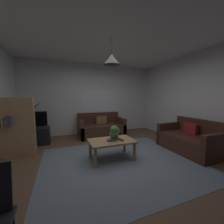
{
  "coord_description": "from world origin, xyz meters",
  "views": [
    {
      "loc": [
        -1.19,
        -2.81,
        1.41
      ],
      "look_at": [
        0.0,
        0.3,
        1.05
      ],
      "focal_mm": 22.06,
      "sensor_mm": 36.0,
      "label": 1
    }
  ],
  "objects": [
    {
      "name": "potted_plant_on_table",
      "position": [
        -0.06,
        -0.01,
        0.62
      ],
      "size": [
        0.25,
        0.23,
        0.34
      ],
      "color": "#4C4C51",
      "rests_on": "coffee_table"
    },
    {
      "name": "book_on_table_1",
      "position": [
        -0.17,
        -0.05,
        0.48
      ],
      "size": [
        0.14,
        0.12,
        0.03
      ],
      "primitive_type": "cube",
      "rotation": [
        0.0,
        0.0,
        -0.28
      ],
      "color": "#72387F",
      "rests_on": "coffee_table"
    },
    {
      "name": "tv",
      "position": [
        -1.94,
        1.71,
        0.75
      ],
      "size": [
        0.79,
        0.16,
        0.49
      ],
      "color": "black",
      "rests_on": "tv_stand"
    },
    {
      "name": "coffee_table",
      "position": [
        -0.11,
        0.01,
        0.37
      ],
      "size": [
        1.01,
        0.62,
        0.44
      ],
      "color": "#A87F56",
      "rests_on": "ground"
    },
    {
      "name": "window_pane",
      "position": [
        0.31,
        2.48,
        1.14
      ],
      "size": [
        1.36,
        0.01,
        1.1
      ],
      "primitive_type": "cube",
      "color": "white"
    },
    {
      "name": "ceiling",
      "position": [
        0.0,
        0.0,
        2.69
      ],
      "size": [
        4.98,
        4.97,
        0.02
      ],
      "primitive_type": "cube",
      "color": "white"
    },
    {
      "name": "pendant_lamp",
      "position": [
        -0.11,
        0.01,
        2.21
      ],
      "size": [
        0.34,
        0.34,
        0.58
      ],
      "color": "black"
    },
    {
      "name": "couch_right_side",
      "position": [
        1.98,
        -0.27,
        0.27
      ],
      "size": [
        0.9,
        1.49,
        0.82
      ],
      "rotation": [
        0.0,
        0.0,
        -1.57
      ],
      "color": "#47281E",
      "rests_on": "ground"
    },
    {
      "name": "couch_under_window",
      "position": [
        0.21,
        1.97,
        0.27
      ],
      "size": [
        1.61,
        0.9,
        0.82
      ],
      "color": "#47281E",
      "rests_on": "ground"
    },
    {
      "name": "wall_right",
      "position": [
        2.52,
        0.0,
        1.34
      ],
      "size": [
        0.06,
        4.97,
        2.68
      ],
      "primitive_type": "cube",
      "color": "silver",
      "rests_on": "ground"
    },
    {
      "name": "floor",
      "position": [
        0.0,
        0.0,
        -0.01
      ],
      "size": [
        4.98,
        4.97,
        0.02
      ],
      "primitive_type": "cube",
      "color": "brown",
      "rests_on": "ground"
    },
    {
      "name": "potted_palm_corner",
      "position": [
        -2.09,
        2.15,
        0.57
      ],
      "size": [
        0.84,
        0.93,
        1.3
      ],
      "color": "beige",
      "rests_on": "ground"
    },
    {
      "name": "wall_back",
      "position": [
        0.0,
        2.51,
        1.34
      ],
      "size": [
        5.1,
        0.06,
        2.68
      ],
      "primitive_type": "cube",
      "color": "silver",
      "rests_on": "ground"
    },
    {
      "name": "book_on_table_0",
      "position": [
        -0.17,
        -0.04,
        0.46
      ],
      "size": [
        0.14,
        0.12,
        0.03
      ],
      "primitive_type": "cube",
      "rotation": [
        0.0,
        0.0,
        0.05
      ],
      "color": "#387247",
      "rests_on": "coffee_table"
    },
    {
      "name": "tv_stand",
      "position": [
        -1.94,
        1.73,
        0.25
      ],
      "size": [
        0.9,
        0.44,
        0.5
      ],
      "primitive_type": "cube",
      "color": "black",
      "rests_on": "ground"
    },
    {
      "name": "remote_on_table_0",
      "position": [
        0.08,
        -0.07,
        0.45
      ],
      "size": [
        0.06,
        0.16,
        0.02
      ],
      "primitive_type": "cube",
      "rotation": [
        0.0,
        0.0,
        3.2
      ],
      "color": "black",
      "rests_on": "coffee_table"
    },
    {
      "name": "rug",
      "position": [
        0.0,
        -0.2,
        0.0
      ],
      "size": [
        3.24,
        2.73,
        0.01
      ],
      "primitive_type": "cube",
      "color": "slate",
      "rests_on": "ground"
    },
    {
      "name": "bookshelf_corner",
      "position": [
        -2.13,
        0.95,
        0.7
      ],
      "size": [
        0.7,
        0.31,
        1.4
      ],
      "color": "#A87F56",
      "rests_on": "ground"
    }
  ]
}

